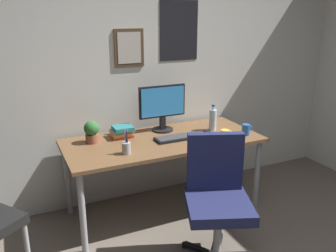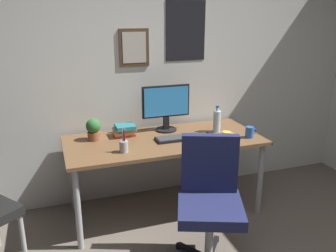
% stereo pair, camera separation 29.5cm
% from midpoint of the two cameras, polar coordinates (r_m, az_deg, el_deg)
% --- Properties ---
extents(wall_back, '(4.40, 0.10, 2.60)m').
position_cam_midpoint_polar(wall_back, '(3.51, 1.16, 9.52)').
color(wall_back, silver).
rests_on(wall_back, ground_plane).
extents(desk, '(1.75, 0.77, 0.72)m').
position_cam_midpoint_polar(desk, '(3.21, 2.05, -3.24)').
color(desk, brown).
rests_on(desk, ground_plane).
extents(office_chair, '(0.60, 0.60, 0.95)m').
position_cam_midpoint_polar(office_chair, '(2.68, 9.88, -10.86)').
color(office_chair, '#1E234C').
rests_on(office_chair, ground_plane).
extents(monitor, '(0.46, 0.20, 0.43)m').
position_cam_midpoint_polar(monitor, '(3.35, 2.20, 3.18)').
color(monitor, black).
rests_on(monitor, desk).
extents(keyboard, '(0.43, 0.15, 0.03)m').
position_cam_midpoint_polar(keyboard, '(3.18, 4.53, -1.95)').
color(keyboard, black).
rests_on(keyboard, desk).
extents(computer_mouse, '(0.06, 0.11, 0.04)m').
position_cam_midpoint_polar(computer_mouse, '(3.31, 9.27, -1.23)').
color(computer_mouse, black).
rests_on(computer_mouse, desk).
extents(water_bottle, '(0.07, 0.07, 0.25)m').
position_cam_midpoint_polar(water_bottle, '(3.40, 10.29, 0.79)').
color(water_bottle, silver).
rests_on(water_bottle, desk).
extents(coffee_mug_near, '(0.12, 0.08, 0.09)m').
position_cam_midpoint_polar(coffee_mug_near, '(3.18, 12.00, -1.69)').
color(coffee_mug_near, yellow).
rests_on(coffee_mug_near, desk).
extents(coffee_mug_far, '(0.11, 0.07, 0.10)m').
position_cam_midpoint_polar(coffee_mug_far, '(3.32, 15.41, -0.99)').
color(coffee_mug_far, '#2659B2').
rests_on(coffee_mug_far, desk).
extents(potted_plant, '(0.13, 0.13, 0.19)m').
position_cam_midpoint_polar(potted_plant, '(3.16, -9.24, -0.46)').
color(potted_plant, brown).
rests_on(potted_plant, desk).
extents(pen_cup, '(0.07, 0.07, 0.20)m').
position_cam_midpoint_polar(pen_cup, '(2.87, -4.18, -3.23)').
color(pen_cup, '#9EA0A5').
rests_on(pen_cup, desk).
extents(book_stack_left, '(0.20, 0.16, 0.11)m').
position_cam_midpoint_polar(book_stack_left, '(3.25, -4.45, -0.69)').
color(book_stack_left, '#B22D28').
rests_on(book_stack_left, desk).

